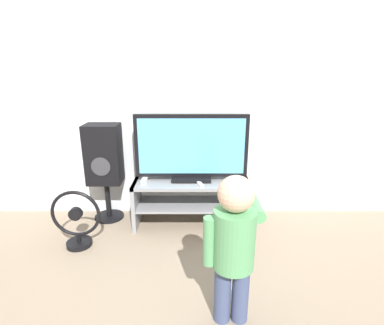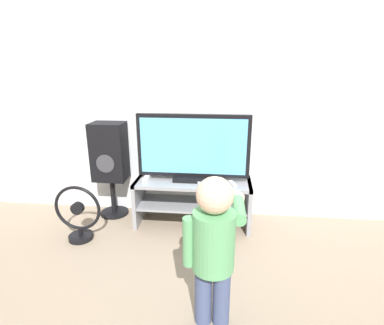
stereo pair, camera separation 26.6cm
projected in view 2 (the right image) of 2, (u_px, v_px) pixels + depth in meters
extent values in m
plane|color=gray|center=(191.00, 234.00, 2.74)|extent=(16.00, 16.00, 0.00)
cube|color=silver|center=(196.00, 85.00, 2.81)|extent=(10.00, 0.06, 2.60)
cube|color=gray|center=(193.00, 182.00, 2.81)|extent=(1.08, 0.41, 0.03)
cube|color=gray|center=(193.00, 204.00, 2.87)|extent=(1.04, 0.37, 0.02)
cube|color=gray|center=(140.00, 200.00, 2.92)|extent=(0.04, 0.41, 0.44)
cube|color=gray|center=(248.00, 205.00, 2.81)|extent=(0.04, 0.41, 0.44)
cube|color=black|center=(193.00, 178.00, 2.81)|extent=(0.36, 0.20, 0.04)
cube|color=black|center=(193.00, 146.00, 2.72)|extent=(1.03, 0.05, 0.58)
cube|color=#59B2EA|center=(193.00, 147.00, 2.69)|extent=(0.96, 0.01, 0.51)
cube|color=white|center=(147.00, 178.00, 2.81)|extent=(0.05, 0.17, 0.04)
cube|color=#3F8CE5|center=(144.00, 181.00, 2.73)|extent=(0.03, 0.00, 0.01)
cube|color=white|center=(233.00, 184.00, 2.70)|extent=(0.08, 0.13, 0.02)
cylinder|color=#337FD8|center=(233.00, 182.00, 2.69)|extent=(0.01, 0.01, 0.00)
cube|color=white|center=(200.00, 184.00, 2.68)|extent=(0.07, 0.13, 0.02)
cylinder|color=#337FD8|center=(200.00, 183.00, 2.68)|extent=(0.01, 0.01, 0.00)
cylinder|color=#3F4C72|center=(203.00, 294.00, 1.74)|extent=(0.10, 0.10, 0.38)
cylinder|color=#3F4C72|center=(221.00, 296.00, 1.73)|extent=(0.10, 0.10, 0.38)
cylinder|color=#599E66|center=(214.00, 241.00, 1.63)|extent=(0.23, 0.23, 0.34)
sphere|color=beige|center=(215.00, 195.00, 1.55)|extent=(0.20, 0.20, 0.20)
cylinder|color=#599E66|center=(189.00, 242.00, 1.65)|extent=(0.07, 0.07, 0.29)
cylinder|color=#599E66|center=(239.00, 209.00, 1.71)|extent=(0.07, 0.29, 0.07)
sphere|color=beige|center=(238.00, 198.00, 1.85)|extent=(0.09, 0.09, 0.09)
cube|color=white|center=(238.00, 196.00, 1.89)|extent=(0.03, 0.13, 0.02)
cylinder|color=black|center=(115.00, 212.00, 3.12)|extent=(0.29, 0.29, 0.02)
cylinder|color=black|center=(113.00, 196.00, 3.07)|extent=(0.05, 0.05, 0.38)
cube|color=black|center=(109.00, 152.00, 2.92)|extent=(0.32, 0.24, 0.57)
cylinder|color=#38383D|center=(105.00, 164.00, 2.83)|extent=(0.18, 0.01, 0.18)
cylinder|color=black|center=(81.00, 237.00, 2.65)|extent=(0.21, 0.21, 0.04)
cylinder|color=black|center=(80.00, 231.00, 2.64)|extent=(0.04, 0.04, 0.07)
torus|color=black|center=(77.00, 208.00, 2.57)|extent=(0.41, 0.03, 0.41)
cylinder|color=black|center=(77.00, 208.00, 2.57)|extent=(0.11, 0.05, 0.11)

